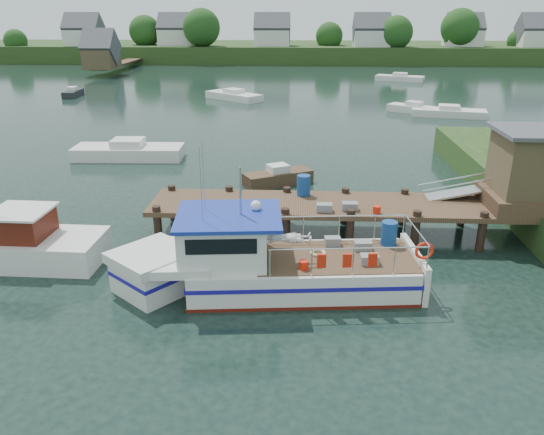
{
  "coord_description": "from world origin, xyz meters",
  "views": [
    {
      "loc": [
        -0.03,
        -20.27,
        8.65
      ],
      "look_at": [
        -1.0,
        -1.5,
        1.3
      ],
      "focal_mm": 35.0,
      "sensor_mm": 36.0,
      "label": 1
    }
  ],
  "objects_px": {
    "moored_d": "(234,96)",
    "moored_a": "(129,151)",
    "dock": "(464,185)",
    "work_boat": "(3,244)",
    "moored_rowboat": "(278,177)",
    "moored_c": "(449,112)",
    "moored_b": "(414,109)",
    "moored_far": "(400,78)",
    "moored_e": "(73,93)",
    "lobster_boat": "(263,264)"
  },
  "relations": [
    {
      "from": "dock",
      "to": "moored_far",
      "type": "height_order",
      "value": "dock"
    },
    {
      "from": "dock",
      "to": "moored_far",
      "type": "relative_size",
      "value": 2.55
    },
    {
      "from": "lobster_boat",
      "to": "dock",
      "type": "bearing_deg",
      "value": 26.27
    },
    {
      "from": "moored_rowboat",
      "to": "moored_a",
      "type": "relative_size",
      "value": 0.56
    },
    {
      "from": "moored_c",
      "to": "moored_far",
      "type": "bearing_deg",
      "value": 111.71
    },
    {
      "from": "dock",
      "to": "moored_d",
      "type": "relative_size",
      "value": 2.6
    },
    {
      "from": "moored_far",
      "to": "moored_b",
      "type": "relative_size",
      "value": 1.38
    },
    {
      "from": "lobster_boat",
      "to": "moored_a",
      "type": "height_order",
      "value": "lobster_boat"
    },
    {
      "from": "moored_rowboat",
      "to": "moored_a",
      "type": "xyz_separation_m",
      "value": [
        -9.54,
        4.79,
        0.06
      ]
    },
    {
      "from": "dock",
      "to": "moored_a",
      "type": "bearing_deg",
      "value": 146.1
    },
    {
      "from": "moored_d",
      "to": "moored_e",
      "type": "relative_size",
      "value": 1.66
    },
    {
      "from": "moored_a",
      "to": "moored_e",
      "type": "bearing_deg",
      "value": 136.82
    },
    {
      "from": "work_boat",
      "to": "moored_a",
      "type": "xyz_separation_m",
      "value": [
        0.18,
        14.6,
        -0.21
      ]
    },
    {
      "from": "moored_far",
      "to": "lobster_boat",
      "type": "bearing_deg",
      "value": -98.24
    },
    {
      "from": "moored_c",
      "to": "moored_a",
      "type": "bearing_deg",
      "value": -125.03
    },
    {
      "from": "dock",
      "to": "work_boat",
      "type": "distance_m",
      "value": 17.68
    },
    {
      "from": "moored_c",
      "to": "dock",
      "type": "bearing_deg",
      "value": -81.69
    },
    {
      "from": "moored_d",
      "to": "moored_e",
      "type": "xyz_separation_m",
      "value": [
        -17.58,
        1.24,
        -0.02
      ]
    },
    {
      "from": "work_boat",
      "to": "moored_a",
      "type": "bearing_deg",
      "value": 90.66
    },
    {
      "from": "moored_far",
      "to": "dock",
      "type": "bearing_deg",
      "value": -91.4
    },
    {
      "from": "moored_b",
      "to": "moored_far",
      "type": "bearing_deg",
      "value": 83.74
    },
    {
      "from": "dock",
      "to": "moored_a",
      "type": "xyz_separation_m",
      "value": [
        -17.16,
        11.53,
        -1.78
      ]
    },
    {
      "from": "work_boat",
      "to": "moored_d",
      "type": "relative_size",
      "value": 1.25
    },
    {
      "from": "moored_rowboat",
      "to": "moored_e",
      "type": "bearing_deg",
      "value": 129.04
    },
    {
      "from": "moored_c",
      "to": "lobster_boat",
      "type": "bearing_deg",
      "value": -92.18
    },
    {
      "from": "work_boat",
      "to": "moored_far",
      "type": "height_order",
      "value": "work_boat"
    },
    {
      "from": "moored_d",
      "to": "moored_a",
      "type": "bearing_deg",
      "value": -119.45
    },
    {
      "from": "lobster_boat",
      "to": "work_boat",
      "type": "height_order",
      "value": "lobster_boat"
    },
    {
      "from": "dock",
      "to": "work_boat",
      "type": "height_order",
      "value": "dock"
    },
    {
      "from": "moored_d",
      "to": "moored_e",
      "type": "bearing_deg",
      "value": 155.54
    },
    {
      "from": "lobster_boat",
      "to": "moored_far",
      "type": "height_order",
      "value": "lobster_boat"
    },
    {
      "from": "lobster_boat",
      "to": "moored_a",
      "type": "distance_m",
      "value": 18.83
    },
    {
      "from": "moored_a",
      "to": "moored_b",
      "type": "distance_m",
      "value": 27.0
    },
    {
      "from": "moored_b",
      "to": "moored_e",
      "type": "xyz_separation_m",
      "value": [
        -34.77,
        8.03,
        0.0
      ]
    },
    {
      "from": "dock",
      "to": "moored_far",
      "type": "xyz_separation_m",
      "value": [
        6.59,
        52.18,
        -1.85
      ]
    },
    {
      "from": "lobster_boat",
      "to": "moored_rowboat",
      "type": "xyz_separation_m",
      "value": [
        0.01,
        11.44,
        -0.51
      ]
    },
    {
      "from": "moored_a",
      "to": "moored_c",
      "type": "distance_m",
      "value": 28.25
    },
    {
      "from": "dock",
      "to": "moored_e",
      "type": "height_order",
      "value": "dock"
    },
    {
      "from": "dock",
      "to": "moored_b",
      "type": "distance_m",
      "value": 28.85
    },
    {
      "from": "lobster_boat",
      "to": "moored_e",
      "type": "bearing_deg",
      "value": 114.15
    },
    {
      "from": "work_boat",
      "to": "moored_e",
      "type": "height_order",
      "value": "work_boat"
    },
    {
      "from": "moored_c",
      "to": "moored_d",
      "type": "xyz_separation_m",
      "value": [
        -19.9,
        8.38,
        0.04
      ]
    },
    {
      "from": "dock",
      "to": "moored_a",
      "type": "distance_m",
      "value": 20.76
    },
    {
      "from": "moored_far",
      "to": "moored_a",
      "type": "height_order",
      "value": "moored_a"
    },
    {
      "from": "moored_rowboat",
      "to": "moored_b",
      "type": "xyz_separation_m",
      "value": [
        11.43,
        21.79,
        -0.01
      ]
    },
    {
      "from": "work_boat",
      "to": "moored_far",
      "type": "bearing_deg",
      "value": 67.94
    },
    {
      "from": "moored_rowboat",
      "to": "moored_a",
      "type": "distance_m",
      "value": 10.68
    },
    {
      "from": "work_boat",
      "to": "moored_rowboat",
      "type": "bearing_deg",
      "value": 46.63
    },
    {
      "from": "moored_a",
      "to": "moored_b",
      "type": "relative_size",
      "value": 1.44
    },
    {
      "from": "moored_rowboat",
      "to": "moored_d",
      "type": "relative_size",
      "value": 0.6
    }
  ]
}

